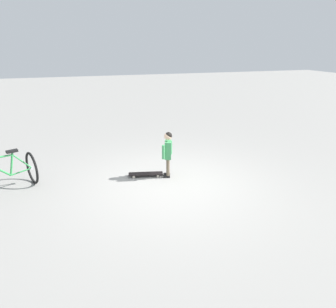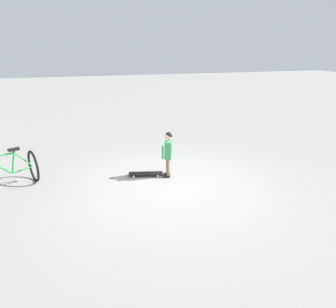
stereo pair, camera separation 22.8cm
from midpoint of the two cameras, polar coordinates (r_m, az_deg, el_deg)
The scene contains 4 objects.
ground_plane at distance 6.67m, azimuth -0.27°, elevation -5.87°, with size 50.00×50.00×0.00m, color gray.
child_person at distance 6.88m, azimuth -0.96°, elevation 0.83°, with size 0.30×0.31×1.06m.
skateboard at distance 7.13m, azimuth -5.06°, elevation -3.69°, with size 0.35×0.81×0.07m.
bicycle_near at distance 7.22m, azimuth -28.61°, elevation -3.11°, with size 1.07×1.26×0.85m.
Camera 1 is at (5.72, -1.88, 2.89)m, focal length 32.89 mm.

